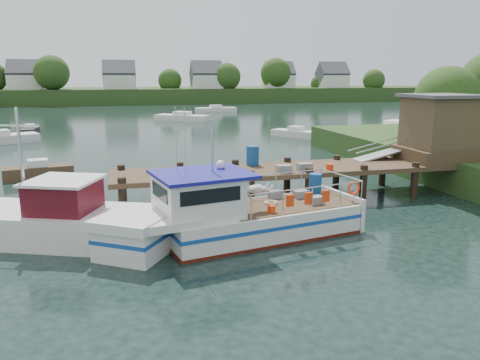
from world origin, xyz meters
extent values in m
plane|color=black|center=(0.00, 0.00, 0.00)|extent=(160.00, 160.00, 0.00)
cylinder|color=#332114|center=(14.00, 6.00, 1.52)|extent=(0.50, 0.50, 3.05)
sphere|color=#2C4A1A|center=(14.00, 6.00, 3.96)|extent=(3.90, 3.90, 3.90)
cube|color=#2B461C|center=(0.00, 84.00, 1.40)|extent=(140.00, 24.00, 3.00)
cylinder|color=#332114|center=(-17.00, 75.00, 2.40)|extent=(0.60, 0.60, 4.80)
sphere|color=#2C4A1A|center=(-17.00, 75.00, 5.95)|extent=(6.34, 6.34, 6.34)
cylinder|color=#332114|center=(-6.00, 77.00, 1.50)|extent=(0.60, 0.60, 3.00)
sphere|color=#2C4A1A|center=(-6.00, 77.00, 3.72)|extent=(3.96, 3.96, 3.96)
cylinder|color=#332114|center=(5.00, 79.00, 1.80)|extent=(0.60, 0.60, 3.60)
sphere|color=#2C4A1A|center=(5.00, 79.00, 4.46)|extent=(4.75, 4.75, 4.75)
cylinder|color=#332114|center=(16.00, 75.00, 2.10)|extent=(0.60, 0.60, 4.20)
sphere|color=#2C4A1A|center=(16.00, 75.00, 5.21)|extent=(5.54, 5.54, 5.54)
cylinder|color=#332114|center=(27.00, 77.00, 2.40)|extent=(0.60, 0.60, 4.80)
sphere|color=#2C4A1A|center=(27.00, 77.00, 5.95)|extent=(6.34, 6.34, 6.34)
cylinder|color=#332114|center=(38.00, 79.00, 1.50)|extent=(0.60, 0.60, 3.00)
sphere|color=#2C4A1A|center=(38.00, 79.00, 3.72)|extent=(3.96, 3.96, 3.96)
cylinder|color=#332114|center=(49.00, 75.00, 1.80)|extent=(0.60, 0.60, 3.60)
sphere|color=#2C4A1A|center=(49.00, 75.00, 4.46)|extent=(4.75, 4.75, 4.75)
cube|color=silver|center=(-22.00, 78.00, 4.00)|extent=(6.00, 5.00, 3.00)
cube|color=#47474C|center=(-22.00, 78.00, 5.90)|extent=(6.20, 5.09, 5.09)
cube|color=silver|center=(-5.00, 77.00, 4.00)|extent=(6.00, 5.00, 3.00)
cube|color=#47474C|center=(-5.00, 77.00, 5.90)|extent=(6.20, 5.09, 5.09)
cube|color=silver|center=(12.00, 76.00, 4.00)|extent=(6.00, 5.00, 3.00)
cube|color=#47474C|center=(12.00, 76.00, 5.90)|extent=(6.20, 5.09, 5.09)
cube|color=silver|center=(28.00, 78.00, 4.00)|extent=(6.00, 5.00, 3.00)
cube|color=#47474C|center=(28.00, 78.00, 5.90)|extent=(6.20, 5.09, 5.09)
cube|color=silver|center=(40.00, 77.00, 4.00)|extent=(6.00, 5.00, 3.00)
cube|color=#47474C|center=(40.00, 77.00, 5.90)|extent=(6.20, 5.09, 5.09)
cube|color=#473422|center=(2.00, 0.00, 1.30)|extent=(16.00, 3.00, 0.20)
cylinder|color=black|center=(-5.50, -1.30, 0.65)|extent=(0.32, 0.32, 1.90)
cylinder|color=black|center=(-5.50, 1.30, 0.65)|extent=(0.32, 0.32, 1.90)
cylinder|color=black|center=(-3.00, -1.30, 0.65)|extent=(0.32, 0.32, 1.90)
cylinder|color=black|center=(-3.00, 1.30, 0.65)|extent=(0.32, 0.32, 1.90)
cylinder|color=black|center=(-0.50, -1.30, 0.65)|extent=(0.32, 0.32, 1.90)
cylinder|color=black|center=(-0.50, 1.30, 0.65)|extent=(0.32, 0.32, 1.90)
cylinder|color=black|center=(2.00, -1.30, 0.65)|extent=(0.32, 0.32, 1.90)
cylinder|color=black|center=(2.00, 1.30, 0.65)|extent=(0.32, 0.32, 1.90)
cylinder|color=black|center=(4.50, -1.30, 0.65)|extent=(0.32, 0.32, 1.90)
cylinder|color=black|center=(4.50, 1.30, 0.65)|extent=(0.32, 0.32, 1.90)
cylinder|color=black|center=(7.00, -1.30, 0.65)|extent=(0.32, 0.32, 1.90)
cylinder|color=black|center=(7.00, 1.30, 0.65)|extent=(0.32, 0.32, 1.90)
cylinder|color=black|center=(9.50, -1.30, 0.65)|extent=(0.32, 0.32, 1.90)
cylinder|color=black|center=(9.50, 1.30, 0.65)|extent=(0.32, 0.32, 1.90)
cube|color=#473422|center=(9.00, 0.00, 1.70)|extent=(3.20, 3.00, 0.60)
cube|color=#4B3C2A|center=(9.00, 0.00, 3.10)|extent=(2.60, 2.60, 2.40)
cube|color=#47474C|center=(9.00, 0.00, 4.40)|extent=(3.00, 3.00, 0.15)
cube|color=#A5A8AD|center=(6.70, 0.90, 1.65)|extent=(3.34, 0.90, 0.79)
cylinder|color=silver|center=(6.70, 0.50, 2.15)|extent=(3.34, 0.05, 0.76)
cylinder|color=silver|center=(6.70, 1.30, 2.15)|extent=(3.34, 0.05, 0.76)
cube|color=slate|center=(1.00, -1.00, 1.56)|extent=(0.60, 0.40, 0.30)
cube|color=slate|center=(2.00, -0.80, 1.56)|extent=(0.60, 0.40, 0.30)
cylinder|color=#EE390E|center=(3.00, -1.10, 1.55)|extent=(0.30, 0.30, 0.28)
cylinder|color=navy|center=(0.20, 0.90, 1.84)|extent=(0.56, 0.56, 0.85)
cube|color=silver|center=(-1.05, -4.38, 0.49)|extent=(6.78, 3.75, 0.98)
cube|color=silver|center=(-5.24, -5.21, 0.49)|extent=(2.52, 2.52, 0.98)
cube|color=silver|center=(-5.24, -5.21, 1.11)|extent=(2.74, 2.77, 0.30)
cube|color=silver|center=(-4.40, -5.04, 1.09)|extent=(2.15, 2.72, 0.26)
cube|color=#13439C|center=(-1.05, -4.38, 0.62)|extent=(6.87, 3.80, 0.12)
cube|color=#13439C|center=(-5.24, -5.21, 0.62)|extent=(2.56, 2.56, 0.12)
cube|color=#4D130B|center=(-1.05, -4.38, 0.04)|extent=(6.87, 3.79, 0.12)
cube|color=#473422|center=(-0.04, -4.18, 0.99)|extent=(4.97, 3.16, 0.03)
cube|color=silver|center=(2.22, -3.74, 0.58)|extent=(0.66, 2.55, 1.15)
cube|color=silver|center=(-3.22, -4.81, 1.62)|extent=(2.78, 2.64, 1.28)
cube|color=black|center=(-3.01, -5.91, 1.88)|extent=(1.85, 0.40, 0.43)
cube|color=black|center=(-3.44, -3.71, 1.88)|extent=(1.85, 0.40, 0.43)
cube|color=black|center=(-4.41, -5.05, 1.88)|extent=(0.33, 1.52, 0.43)
cube|color=navy|center=(-3.06, -4.78, 2.31)|extent=(3.33, 2.99, 0.10)
cylinder|color=silver|center=(-2.72, -4.71, 3.03)|extent=(0.08, 0.08, 1.37)
cylinder|color=silver|center=(-3.64, -5.33, 3.37)|extent=(0.02, 0.02, 2.05)
cylinder|color=silver|center=(-3.81, -4.49, 3.37)|extent=(0.02, 0.02, 2.05)
sphere|color=silver|center=(-2.37, -4.30, 2.48)|extent=(0.36, 0.36, 0.31)
cylinder|color=silver|center=(0.31, -5.32, 1.79)|extent=(4.20, 0.86, 0.04)
cylinder|color=silver|center=(-0.14, -3.00, 1.79)|extent=(4.20, 0.86, 0.04)
cylinder|color=silver|center=(2.21, -3.74, 1.79)|extent=(0.49, 2.31, 0.04)
cylinder|color=silver|center=(-1.74, -5.72, 1.39)|extent=(0.04, 0.04, 0.81)
cylinder|color=silver|center=(-2.20, -3.41, 1.39)|extent=(0.04, 0.04, 0.81)
cylinder|color=silver|center=(-0.65, -5.51, 1.39)|extent=(0.04, 0.04, 0.81)
cylinder|color=silver|center=(-1.11, -3.19, 1.39)|extent=(0.04, 0.04, 0.81)
cylinder|color=silver|center=(0.44, -5.29, 1.39)|extent=(0.04, 0.04, 0.81)
cylinder|color=silver|center=(-0.02, -2.98, 1.39)|extent=(0.04, 0.04, 0.81)
cylinder|color=silver|center=(1.53, -5.08, 1.39)|extent=(0.04, 0.04, 0.81)
cylinder|color=silver|center=(1.07, -2.76, 1.39)|extent=(0.04, 0.04, 0.81)
cylinder|color=silver|center=(2.41, -4.90, 1.39)|extent=(0.04, 0.04, 0.81)
cylinder|color=silver|center=(1.95, -2.59, 1.39)|extent=(0.04, 0.04, 0.81)
cube|color=slate|center=(0.90, -4.52, 1.14)|extent=(0.57, 0.43, 0.27)
cube|color=slate|center=(0.72, -3.60, 1.14)|extent=(0.57, 0.43, 0.27)
cube|color=slate|center=(-0.19, -3.43, 1.14)|extent=(0.52, 0.41, 0.27)
cylinder|color=navy|center=(1.49, -3.10, 1.37)|extent=(0.56, 0.56, 0.75)
cylinder|color=#EE390E|center=(-0.90, -5.14, 1.12)|extent=(0.30, 0.30, 0.26)
torus|color=#BFB28C|center=(-0.58, -4.12, 1.04)|extent=(0.56, 0.56, 0.10)
torus|color=#EE390E|center=(2.37, -4.41, 1.45)|extent=(0.54, 0.19, 0.53)
cube|color=#EE390E|center=(-0.39, -5.47, 1.45)|extent=(0.25, 0.13, 0.38)
cube|color=#EE390E|center=(0.28, -5.34, 1.45)|extent=(0.25, 0.13, 0.38)
cube|color=#EE390E|center=(0.95, -5.21, 1.45)|extent=(0.25, 0.13, 0.38)
imported|color=silver|center=(-1.50, -4.73, 1.73)|extent=(0.46, 0.61, 1.50)
cube|color=silver|center=(-7.80, -3.16, 0.52)|extent=(7.23, 4.91, 1.04)
cube|color=#4A0C15|center=(-7.32, -3.36, 1.51)|extent=(2.46, 2.46, 0.99)
cube|color=silver|center=(-7.32, -3.36, 2.04)|extent=(2.73, 2.73, 0.08)
cylinder|color=silver|center=(-8.57, -2.84, 2.72)|extent=(0.14, 0.14, 3.24)
cylinder|color=silver|center=(-8.57, -2.84, 3.76)|extent=(1.38, 0.62, 0.06)
cube|color=#473422|center=(-9.76, 7.31, 0.32)|extent=(3.62, 1.81, 0.64)
cube|color=silver|center=(-9.76, 7.31, 0.80)|extent=(1.11, 1.00, 0.41)
cube|color=silver|center=(8.86, 51.46, 0.33)|extent=(6.17, 2.27, 0.66)
cube|color=silver|center=(8.86, 51.46, 0.83)|extent=(1.76, 1.52, 0.42)
cube|color=silver|center=(9.63, 19.85, 0.31)|extent=(3.87, 4.42, 0.62)
cube|color=silver|center=(9.63, 19.85, 0.78)|extent=(1.59, 1.62, 0.40)
cube|color=silver|center=(20.35, 20.90, 0.37)|extent=(7.70, 5.70, 0.74)
cube|color=silver|center=(20.35, 20.90, 0.93)|extent=(2.66, 2.54, 0.48)
cube|color=silver|center=(1.99, 38.18, 0.36)|extent=(6.70, 5.75, 0.72)
cube|color=silver|center=(1.99, 38.18, 0.90)|extent=(2.44, 2.39, 0.46)
cube|color=black|center=(-13.57, 28.24, 0.30)|extent=(1.27, 3.45, 0.60)
cube|color=silver|center=(-13.57, 28.24, 0.75)|extent=(0.85, 0.98, 0.38)
camera|label=1|loc=(-5.47, -18.84, 5.27)|focal=35.00mm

